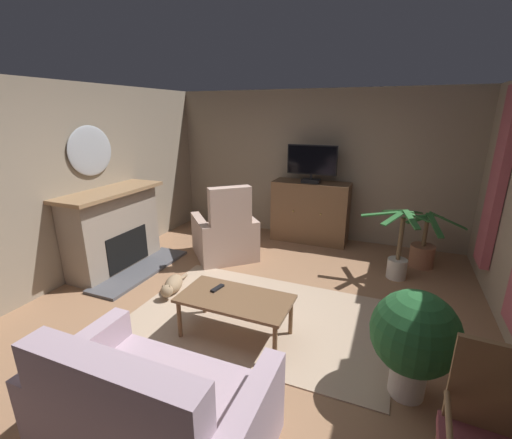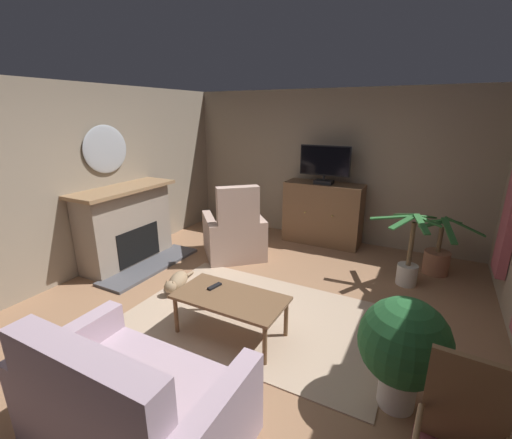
% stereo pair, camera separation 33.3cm
% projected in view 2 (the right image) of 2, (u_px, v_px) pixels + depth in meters
% --- Properties ---
extents(ground_plane, '(5.75, 6.65, 0.04)m').
position_uv_depth(ground_plane, '(242.00, 322.00, 3.80)').
color(ground_plane, '#936B4C').
extents(wall_back, '(5.75, 0.10, 2.58)m').
position_uv_depth(wall_back, '(329.00, 167.00, 6.01)').
color(wall_back, gray).
rests_on(wall_back, ground_plane).
extents(wall_left, '(0.10, 6.65, 2.58)m').
position_uv_depth(wall_left, '(70.00, 184.00, 4.58)').
color(wall_left, gray).
rests_on(wall_left, ground_plane).
extents(rug_central, '(2.78, 1.74, 0.01)m').
position_uv_depth(rug_central, '(260.00, 316.00, 3.87)').
color(rug_central, tan).
rests_on(rug_central, ground_plane).
extents(fireplace, '(0.95, 1.60, 1.17)m').
position_uv_depth(fireplace, '(127.00, 227.00, 5.12)').
color(fireplace, '#4C4C51').
rests_on(fireplace, ground_plane).
extents(wall_mirror_oval, '(0.06, 0.74, 0.68)m').
position_uv_depth(wall_mirror_oval, '(106.00, 149.00, 4.89)').
color(wall_mirror_oval, '#B2B7BF').
extents(tv_cabinet, '(1.31, 0.51, 1.06)m').
position_uv_depth(tv_cabinet, '(323.00, 215.00, 5.93)').
color(tv_cabinet, '#4A3523').
rests_on(tv_cabinet, ground_plane).
extents(television, '(0.84, 0.20, 0.63)m').
position_uv_depth(television, '(325.00, 164.00, 5.62)').
color(television, black).
rests_on(television, tv_cabinet).
extents(coffee_table, '(1.13, 0.59, 0.45)m').
position_uv_depth(coffee_table, '(230.00, 300.00, 3.44)').
color(coffee_table, brown).
rests_on(coffee_table, ground_plane).
extents(tv_remote, '(0.08, 0.18, 0.02)m').
position_uv_depth(tv_remote, '(215.00, 286.00, 3.60)').
color(tv_remote, black).
rests_on(tv_remote, coffee_table).
extents(sofa_floral, '(1.50, 0.90, 0.95)m').
position_uv_depth(sofa_floral, '(131.00, 404.00, 2.32)').
color(sofa_floral, '#AD93A3').
rests_on(sofa_floral, ground_plane).
extents(armchair_by_fireplace, '(1.26, 1.26, 1.19)m').
position_uv_depth(armchair_by_fireplace, '(234.00, 235.00, 5.40)').
color(armchair_by_fireplace, '#BC9E8E').
rests_on(armchair_by_fireplace, ground_plane).
extents(potted_plant_on_hearth_side, '(0.85, 0.79, 0.99)m').
position_uv_depth(potted_plant_on_hearth_side, '(408.00, 263.00, 4.52)').
color(potted_plant_on_hearth_side, beige).
rests_on(potted_plant_on_hearth_side, ground_plane).
extents(potted_plant_tall_palm_by_window, '(0.85, 0.99, 0.85)m').
position_uv_depth(potted_plant_tall_palm_by_window, '(437.00, 259.00, 4.86)').
color(potted_plant_tall_palm_by_window, '#99664C').
rests_on(potted_plant_tall_palm_by_window, ground_plane).
extents(potted_plant_small_fern_corner, '(0.67, 0.67, 0.91)m').
position_uv_depth(potted_plant_small_fern_corner, '(403.00, 345.00, 2.55)').
color(potted_plant_small_fern_corner, beige).
rests_on(potted_plant_small_fern_corner, ground_plane).
extents(cat, '(0.30, 0.71, 0.22)m').
position_uv_depth(cat, '(177.00, 281.00, 4.44)').
color(cat, '#937A5B').
rests_on(cat, ground_plane).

